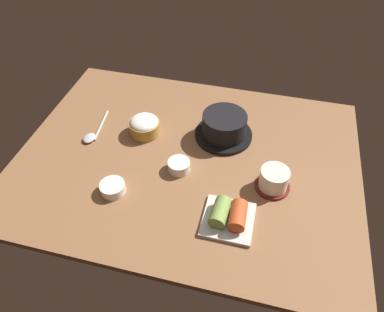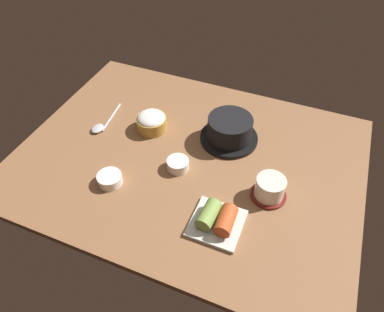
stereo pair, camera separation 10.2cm
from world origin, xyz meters
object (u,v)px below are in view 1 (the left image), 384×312
Objects in this scene: stone_pot at (224,127)px; side_bowl_near at (113,188)px; rice_bowl at (144,125)px; spoon at (93,134)px; tea_cup_with_saucer at (274,180)px; kimchi_plate at (229,216)px; banchan_cup_center at (179,165)px.

side_bowl_near is (-24.93, -29.22, -2.36)cm from stone_pot.
rice_bowl is 16.61cm from spoon.
tea_cup_with_saucer is 0.75× the size of kimchi_plate.
banchan_cup_center is 0.38× the size of spoon.
stone_pot is 2.81× the size of banchan_cup_center.
stone_pot reaches higher than rice_bowl.
side_bowl_near is at bearing -141.53° from banchan_cup_center.
kimchi_plate is 1.87× the size of side_bowl_near.
banchan_cup_center is at bearing -119.59° from stone_pot.
stone_pot is 1.87× the size of rice_bowl.
side_bowl_near is (-15.19, -12.07, -0.11)cm from banchan_cup_center.
banchan_cup_center is at bearing 38.47° from side_bowl_near.
kimchi_plate is (16.76, -13.90, 0.43)cm from banchan_cup_center.
stone_pot is at bearing 49.53° from side_bowl_near.
rice_bowl is 43.14cm from tea_cup_with_saucer.
tea_cup_with_saucer reaches higher than side_bowl_near.
banchan_cup_center is (-9.74, -17.15, -2.24)cm from stone_pot.
kimchi_plate is at bearing -77.27° from stone_pot.
kimchi_plate is 51.59cm from spoon.
side_bowl_near is at bearing -91.14° from rice_bowl.
stone_pot is 24.08cm from tea_cup_with_saucer.
rice_bowl is 19.42cm from banchan_cup_center.
side_bowl_near is at bearing -130.47° from stone_pot.
spoon is (-15.06, 19.38, -0.95)cm from side_bowl_near.
side_bowl_near reaches higher than spoon.
rice_bowl is at bearing 139.87° from kimchi_plate.
banchan_cup_center is at bearing -40.65° from rice_bowl.
stone_pot reaches higher than banchan_cup_center.
tea_cup_with_saucer reaches higher than rice_bowl.
kimchi_plate is 32.00cm from side_bowl_near.
rice_bowl is 0.58× the size of spoon.
side_bowl_near is 0.41× the size of spoon.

